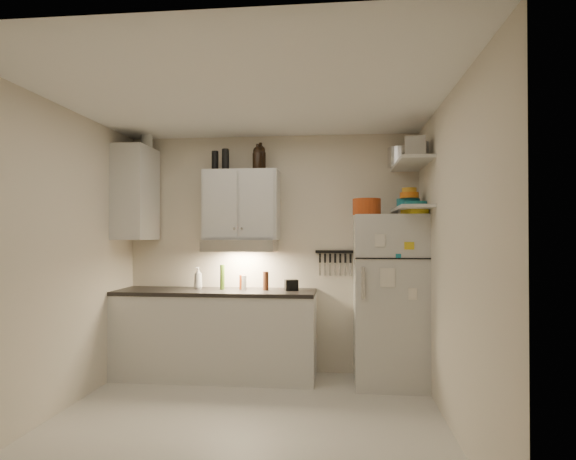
# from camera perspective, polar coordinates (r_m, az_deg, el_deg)

# --- Properties ---
(floor) EXTENTS (3.20, 3.00, 0.02)m
(floor) POSITION_cam_1_polar(r_m,az_deg,el_deg) (4.13, -5.15, -22.02)
(floor) COLOR beige
(floor) RESTS_ON ground
(ceiling) EXTENTS (3.20, 3.00, 0.02)m
(ceiling) POSITION_cam_1_polar(r_m,az_deg,el_deg) (4.01, -5.11, 15.49)
(ceiling) COLOR white
(ceiling) RESTS_ON ground
(back_wall) EXTENTS (3.20, 0.02, 2.60)m
(back_wall) POSITION_cam_1_polar(r_m,az_deg,el_deg) (5.34, -1.98, -2.77)
(back_wall) COLOR beige
(back_wall) RESTS_ON ground
(left_wall) EXTENTS (0.02, 3.00, 2.60)m
(left_wall) POSITION_cam_1_polar(r_m,az_deg,el_deg) (4.46, -25.92, -3.11)
(left_wall) COLOR beige
(left_wall) RESTS_ON ground
(right_wall) EXTENTS (0.02, 3.00, 2.60)m
(right_wall) POSITION_cam_1_polar(r_m,az_deg,el_deg) (3.88, 18.95, -3.51)
(right_wall) COLOR beige
(right_wall) RESTS_ON ground
(base_cabinet) EXTENTS (2.10, 0.60, 0.88)m
(base_cabinet) POSITION_cam_1_polar(r_m,az_deg,el_deg) (5.25, -8.56, -12.26)
(base_cabinet) COLOR silver
(base_cabinet) RESTS_ON floor
(countertop) EXTENTS (2.10, 0.62, 0.04)m
(countertop) POSITION_cam_1_polar(r_m,az_deg,el_deg) (5.18, -8.55, -7.27)
(countertop) COLOR black
(countertop) RESTS_ON base_cabinet
(upper_cabinet) EXTENTS (0.80, 0.33, 0.75)m
(upper_cabinet) POSITION_cam_1_polar(r_m,az_deg,el_deg) (5.23, -5.51, 2.95)
(upper_cabinet) COLOR silver
(upper_cabinet) RESTS_ON back_wall
(side_cabinet) EXTENTS (0.33, 0.55, 1.00)m
(side_cabinet) POSITION_cam_1_polar(r_m,az_deg,el_deg) (5.45, -17.59, 4.15)
(side_cabinet) COLOR silver
(side_cabinet) RESTS_ON left_wall
(range_hood) EXTENTS (0.76, 0.46, 0.12)m
(range_hood) POSITION_cam_1_polar(r_m,az_deg,el_deg) (5.15, -5.66, -1.84)
(range_hood) COLOR silver
(range_hood) RESTS_ON back_wall
(fridge) EXTENTS (0.70, 0.68, 1.70)m
(fridge) POSITION_cam_1_polar(r_m,az_deg,el_deg) (5.00, 11.91, -8.07)
(fridge) COLOR silver
(fridge) RESTS_ON floor
(shelf_hi) EXTENTS (0.30, 0.95, 0.03)m
(shelf_hi) POSITION_cam_1_polar(r_m,az_deg,el_deg) (4.90, 14.38, 7.62)
(shelf_hi) COLOR silver
(shelf_hi) RESTS_ON right_wall
(shelf_lo) EXTENTS (0.30, 0.95, 0.03)m
(shelf_lo) POSITION_cam_1_polar(r_m,az_deg,el_deg) (4.86, 14.39, 2.48)
(shelf_lo) COLOR silver
(shelf_lo) RESTS_ON right_wall
(knife_strip) EXTENTS (0.42, 0.02, 0.03)m
(knife_strip) POSITION_cam_1_polar(r_m,az_deg,el_deg) (5.26, 5.56, -2.58)
(knife_strip) COLOR black
(knife_strip) RESTS_ON back_wall
(dutch_oven) EXTENTS (0.36, 0.36, 0.16)m
(dutch_oven) POSITION_cam_1_polar(r_m,az_deg,el_deg) (4.85, 9.31, 2.72)
(dutch_oven) COLOR #AF3E14
(dutch_oven) RESTS_ON fridge
(book_stack) EXTENTS (0.24, 0.27, 0.08)m
(book_stack) POSITION_cam_1_polar(r_m,az_deg,el_deg) (4.77, 14.75, 2.27)
(book_stack) COLOR yellow
(book_stack) RESTS_ON fridge
(spice_jar) EXTENTS (0.05, 0.05, 0.09)m
(spice_jar) POSITION_cam_1_polar(r_m,az_deg,el_deg) (4.91, 13.23, 2.25)
(spice_jar) COLOR silver
(spice_jar) RESTS_ON fridge
(stock_pot) EXTENTS (0.37, 0.37, 0.20)m
(stock_pot) POSITION_cam_1_polar(r_m,az_deg,el_deg) (5.25, 13.28, 8.35)
(stock_pot) COLOR silver
(stock_pot) RESTS_ON shelf_hi
(tin_a) EXTENTS (0.21, 0.19, 0.18)m
(tin_a) POSITION_cam_1_polar(r_m,az_deg,el_deg) (4.89, 15.33, 8.89)
(tin_a) COLOR #AAAAAD
(tin_a) RESTS_ON shelf_hi
(tin_b) EXTENTS (0.21, 0.21, 0.19)m
(tin_b) POSITION_cam_1_polar(r_m,az_deg,el_deg) (4.64, 14.85, 9.44)
(tin_b) COLOR #AAAAAD
(tin_b) RESTS_ON shelf_hi
(bowl_teal) EXTENTS (0.23, 0.23, 0.09)m
(bowl_teal) POSITION_cam_1_polar(r_m,az_deg,el_deg) (5.04, 14.06, 3.06)
(bowl_teal) COLOR teal
(bowl_teal) RESTS_ON shelf_lo
(bowl_orange) EXTENTS (0.19, 0.19, 0.06)m
(bowl_orange) POSITION_cam_1_polar(r_m,az_deg,el_deg) (4.96, 14.18, 4.00)
(bowl_orange) COLOR orange
(bowl_orange) RESTS_ON bowl_teal
(bowl_yellow) EXTENTS (0.15, 0.15, 0.05)m
(bowl_yellow) POSITION_cam_1_polar(r_m,az_deg,el_deg) (4.96, 14.18, 4.59)
(bowl_yellow) COLOR gold
(bowl_yellow) RESTS_ON bowl_orange
(plates) EXTENTS (0.29, 0.29, 0.06)m
(plates) POSITION_cam_1_polar(r_m,az_deg,el_deg) (4.91, 14.95, 2.95)
(plates) COLOR teal
(plates) RESTS_ON shelf_lo
(growler_a) EXTENTS (0.13, 0.13, 0.26)m
(growler_a) POSITION_cam_1_polar(r_m,az_deg,el_deg) (5.21, -3.63, 8.52)
(growler_a) COLOR black
(growler_a) RESTS_ON upper_cabinet
(growler_b) EXTENTS (0.15, 0.15, 0.28)m
(growler_b) POSITION_cam_1_polar(r_m,az_deg,el_deg) (5.26, -3.29, 8.56)
(growler_b) COLOR black
(growler_b) RESTS_ON upper_cabinet
(thermos_a) EXTENTS (0.08, 0.08, 0.23)m
(thermos_a) POSITION_cam_1_polar(r_m,az_deg,el_deg) (5.26, -7.42, 8.29)
(thermos_a) COLOR black
(thermos_a) RESTS_ON upper_cabinet
(thermos_b) EXTENTS (0.09, 0.09, 0.21)m
(thermos_b) POSITION_cam_1_polar(r_m,az_deg,el_deg) (5.34, -8.64, 8.09)
(thermos_b) COLOR black
(thermos_b) RESTS_ON upper_cabinet
(side_jar) EXTENTS (0.17, 0.17, 0.17)m
(side_jar) POSITION_cam_1_polar(r_m,az_deg,el_deg) (5.59, -16.39, 10.07)
(side_jar) COLOR silver
(side_jar) RESTS_ON side_cabinet
(soap_bottle) EXTENTS (0.13, 0.13, 0.26)m
(soap_bottle) POSITION_cam_1_polar(r_m,az_deg,el_deg) (5.34, -10.60, -5.44)
(soap_bottle) COLOR silver
(soap_bottle) RESTS_ON countertop
(pepper_mill) EXTENTS (0.08, 0.08, 0.20)m
(pepper_mill) POSITION_cam_1_polar(r_m,az_deg,el_deg) (5.09, -2.65, -6.05)
(pepper_mill) COLOR brown
(pepper_mill) RESTS_ON countertop
(oil_bottle) EXTENTS (0.06, 0.06, 0.26)m
(oil_bottle) POSITION_cam_1_polar(r_m,az_deg,el_deg) (5.20, -7.79, -5.56)
(oil_bottle) COLOR #3C5C17
(oil_bottle) RESTS_ON countertop
(vinegar_bottle) EXTENTS (0.04, 0.04, 0.21)m
(vinegar_bottle) POSITION_cam_1_polar(r_m,az_deg,el_deg) (5.23, -7.78, -5.83)
(vinegar_bottle) COLOR black
(vinegar_bottle) RESTS_ON countertop
(clear_bottle) EXTENTS (0.05, 0.05, 0.15)m
(clear_bottle) POSITION_cam_1_polar(r_m,az_deg,el_deg) (5.14, -5.23, -6.23)
(clear_bottle) COLOR silver
(clear_bottle) RESTS_ON countertop
(red_jar) EXTENTS (0.10, 0.10, 0.15)m
(red_jar) POSITION_cam_1_polar(r_m,az_deg,el_deg) (5.20, -5.38, -6.17)
(red_jar) COLOR #AF3E14
(red_jar) RESTS_ON countertop
(caddy) EXTENTS (0.16, 0.13, 0.11)m
(caddy) POSITION_cam_1_polar(r_m,az_deg,el_deg) (5.06, 0.40, -6.55)
(caddy) COLOR black
(caddy) RESTS_ON countertop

